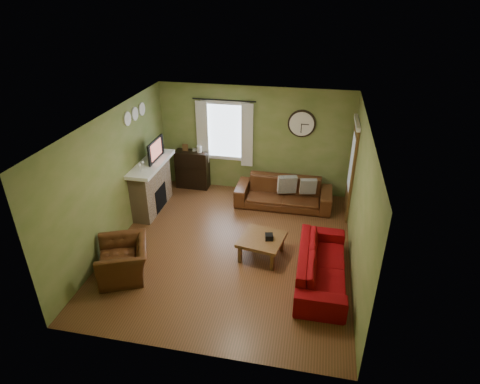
% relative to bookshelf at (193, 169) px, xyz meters
% --- Properties ---
extents(floor, '(4.60, 5.20, 0.00)m').
position_rel_bookshelf_xyz_m(floor, '(1.53, -2.41, -0.48)').
color(floor, brown).
rests_on(floor, ground).
extents(ceiling, '(4.60, 5.20, 0.00)m').
position_rel_bookshelf_xyz_m(ceiling, '(1.53, -2.41, 2.12)').
color(ceiling, white).
rests_on(ceiling, ground).
extents(wall_left, '(0.00, 5.20, 2.60)m').
position_rel_bookshelf_xyz_m(wall_left, '(-0.77, -2.41, 0.82)').
color(wall_left, olive).
rests_on(wall_left, ground).
extents(wall_right, '(0.00, 5.20, 2.60)m').
position_rel_bookshelf_xyz_m(wall_right, '(3.83, -2.41, 0.82)').
color(wall_right, olive).
rests_on(wall_right, ground).
extents(wall_back, '(4.60, 0.00, 2.60)m').
position_rel_bookshelf_xyz_m(wall_back, '(1.53, 0.19, 0.82)').
color(wall_back, olive).
rests_on(wall_back, ground).
extents(wall_front, '(4.60, 0.00, 2.60)m').
position_rel_bookshelf_xyz_m(wall_front, '(1.53, -5.01, 0.82)').
color(wall_front, olive).
rests_on(wall_front, ground).
extents(fireplace, '(0.40, 1.40, 1.10)m').
position_rel_bookshelf_xyz_m(fireplace, '(-0.57, -1.26, 0.07)').
color(fireplace, '#A0866C').
rests_on(fireplace, floor).
extents(firebox, '(0.04, 0.60, 0.55)m').
position_rel_bookshelf_xyz_m(firebox, '(-0.38, -1.26, -0.18)').
color(firebox, black).
rests_on(firebox, fireplace).
extents(mantel, '(0.58, 1.60, 0.08)m').
position_rel_bookshelf_xyz_m(mantel, '(-0.54, -1.26, 0.66)').
color(mantel, white).
rests_on(mantel, fireplace).
extents(tv, '(0.08, 0.60, 0.35)m').
position_rel_bookshelf_xyz_m(tv, '(-0.52, -1.11, 0.87)').
color(tv, black).
rests_on(tv, mantel).
extents(tv_screen, '(0.02, 0.62, 0.36)m').
position_rel_bookshelf_xyz_m(tv_screen, '(-0.44, -1.11, 0.93)').
color(tv_screen, '#994C3F').
rests_on(tv_screen, mantel).
extents(medallion_left, '(0.28, 0.28, 0.03)m').
position_rel_bookshelf_xyz_m(medallion_left, '(-0.75, -1.61, 1.77)').
color(medallion_left, white).
rests_on(medallion_left, wall_left).
extents(medallion_mid, '(0.28, 0.28, 0.03)m').
position_rel_bookshelf_xyz_m(medallion_mid, '(-0.75, -1.26, 1.77)').
color(medallion_mid, white).
rests_on(medallion_mid, wall_left).
extents(medallion_right, '(0.28, 0.28, 0.03)m').
position_rel_bookshelf_xyz_m(medallion_right, '(-0.75, -0.91, 1.77)').
color(medallion_right, white).
rests_on(medallion_right, wall_left).
extents(window_pane, '(1.00, 0.02, 1.30)m').
position_rel_bookshelf_xyz_m(window_pane, '(0.83, 0.17, 1.02)').
color(window_pane, silver).
rests_on(window_pane, wall_back).
extents(curtain_rod, '(0.03, 0.03, 1.50)m').
position_rel_bookshelf_xyz_m(curtain_rod, '(0.83, 0.07, 1.79)').
color(curtain_rod, black).
rests_on(curtain_rod, wall_back).
extents(curtain_left, '(0.28, 0.04, 1.55)m').
position_rel_bookshelf_xyz_m(curtain_left, '(0.28, 0.07, 0.97)').
color(curtain_left, silver).
rests_on(curtain_left, wall_back).
extents(curtain_right, '(0.28, 0.04, 1.55)m').
position_rel_bookshelf_xyz_m(curtain_right, '(1.38, 0.07, 0.97)').
color(curtain_right, silver).
rests_on(curtain_right, wall_back).
extents(wall_clock, '(0.64, 0.06, 0.64)m').
position_rel_bookshelf_xyz_m(wall_clock, '(2.63, 0.14, 1.32)').
color(wall_clock, white).
rests_on(wall_clock, wall_back).
extents(door, '(0.05, 0.90, 2.10)m').
position_rel_bookshelf_xyz_m(door, '(3.80, -0.56, 0.57)').
color(door, brown).
rests_on(door, floor).
extents(bookshelf, '(0.82, 0.35, 0.97)m').
position_rel_bookshelf_xyz_m(bookshelf, '(0.00, 0.00, 0.00)').
color(bookshelf, black).
rests_on(bookshelf, floor).
extents(book, '(0.20, 0.24, 0.02)m').
position_rel_bookshelf_xyz_m(book, '(-0.00, 0.09, 0.48)').
color(book, brown).
rests_on(book, bookshelf).
extents(sofa_brown, '(2.21, 0.86, 0.64)m').
position_rel_bookshelf_xyz_m(sofa_brown, '(2.36, -0.50, -0.16)').
color(sofa_brown, '#452310').
rests_on(sofa_brown, floor).
extents(pillow_left, '(0.45, 0.25, 0.43)m').
position_rel_bookshelf_xyz_m(pillow_left, '(2.43, -0.50, 0.07)').
color(pillow_left, gray).
rests_on(pillow_left, sofa_brown).
extents(pillow_right, '(0.38, 0.18, 0.37)m').
position_rel_bookshelf_xyz_m(pillow_right, '(2.91, -0.50, 0.07)').
color(pillow_right, gray).
rests_on(pillow_right, sofa_brown).
extents(sofa_red, '(0.82, 2.11, 0.62)m').
position_rel_bookshelf_xyz_m(sofa_red, '(3.29, -3.02, -0.18)').
color(sofa_red, '#730509').
rests_on(sofa_red, floor).
extents(armchair, '(1.18, 1.24, 0.63)m').
position_rel_bookshelf_xyz_m(armchair, '(-0.16, -3.58, -0.17)').
color(armchair, '#452310').
rests_on(armchair, floor).
extents(coffee_table, '(0.92, 0.92, 0.42)m').
position_rel_bookshelf_xyz_m(coffee_table, '(2.16, -2.57, -0.27)').
color(coffee_table, brown).
rests_on(coffee_table, floor).
extents(tissue_box, '(0.17, 0.17, 0.11)m').
position_rel_bookshelf_xyz_m(tissue_box, '(2.30, -2.59, -0.08)').
color(tissue_box, black).
rests_on(tissue_box, coffee_table).
extents(wine_glass_a, '(0.07, 0.07, 0.20)m').
position_rel_bookshelf_xyz_m(wine_glass_a, '(-0.52, -1.80, 0.80)').
color(wine_glass_a, white).
rests_on(wine_glass_a, mantel).
extents(wine_glass_b, '(0.07, 0.07, 0.19)m').
position_rel_bookshelf_xyz_m(wine_glass_b, '(-0.52, -1.65, 0.79)').
color(wine_glass_b, white).
rests_on(wine_glass_b, mantel).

